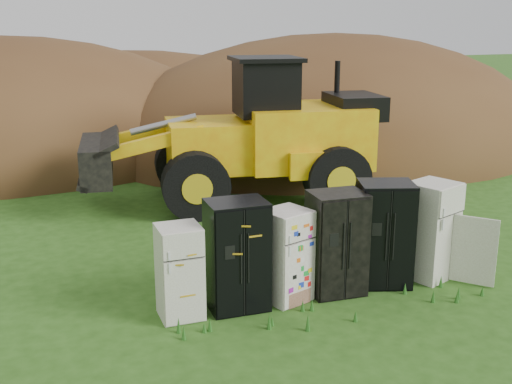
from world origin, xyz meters
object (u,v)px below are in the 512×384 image
at_px(fridge_black_side, 237,255).
at_px(fridge_dark_mid, 336,243).
at_px(fridge_leftmost, 180,272).
at_px(fridge_sticker, 286,256).
at_px(wheel_loader, 230,132).
at_px(fridge_open_door, 431,230).
at_px(fridge_black_right, 384,234).

height_order(fridge_black_side, fridge_dark_mid, fridge_black_side).
relative_size(fridge_leftmost, fridge_sticker, 0.96).
height_order(fridge_leftmost, fridge_black_side, fridge_black_side).
bearing_deg(fridge_dark_mid, wheel_loader, 92.70).
xyz_separation_m(fridge_open_door, wheel_loader, (-1.81, 6.10, 0.97)).
bearing_deg(fridge_sticker, wheel_loader, 61.49).
bearing_deg(fridge_leftmost, fridge_dark_mid, -0.43).
relative_size(fridge_sticker, wheel_loader, 0.21).
relative_size(fridge_black_right, wheel_loader, 0.24).
distance_m(fridge_leftmost, fridge_sticker, 1.85).
bearing_deg(fridge_sticker, fridge_leftmost, 160.55).
bearing_deg(fridge_black_right, fridge_open_door, 16.90).
xyz_separation_m(fridge_leftmost, fridge_dark_mid, (2.80, -0.06, 0.14)).
height_order(fridge_leftmost, fridge_open_door, fridge_open_door).
bearing_deg(wheel_loader, fridge_black_side, -98.87).
distance_m(fridge_black_side, wheel_loader, 6.42).
xyz_separation_m(fridge_dark_mid, fridge_black_right, (0.99, 0.03, 0.04)).
bearing_deg(wheel_loader, fridge_open_door, -64.27).
bearing_deg(fridge_leftmost, fridge_open_door, -0.19).
height_order(fridge_leftmost, wheel_loader, wheel_loader).
distance_m(fridge_leftmost, fridge_black_right, 3.79).
xyz_separation_m(fridge_dark_mid, wheel_loader, (0.15, 6.08, 0.97)).
xyz_separation_m(fridge_black_side, fridge_black_right, (2.81, -0.02, 0.02)).
distance_m(fridge_black_side, fridge_sticker, 0.88).
distance_m(fridge_black_right, wheel_loader, 6.18).
height_order(fridge_sticker, fridge_dark_mid, fridge_dark_mid).
distance_m(fridge_black_side, fridge_open_door, 3.78).
height_order(fridge_black_right, wheel_loader, wheel_loader).
bearing_deg(wheel_loader, fridge_sticker, -91.03).
bearing_deg(fridge_sticker, fridge_black_right, -18.06).
height_order(fridge_dark_mid, fridge_open_door, fridge_dark_mid).
bearing_deg(fridge_black_side, fridge_sticker, 0.95).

